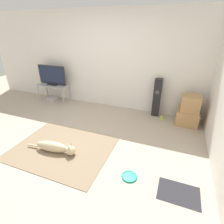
# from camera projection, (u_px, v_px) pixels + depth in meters

# --- Properties ---
(ground_plane) EXTENTS (12.00, 12.00, 0.00)m
(ground_plane) POSITION_uv_depth(u_px,v_px,m) (70.00, 144.00, 3.51)
(ground_plane) COLOR #B2A38E
(wall_back) EXTENTS (8.00, 0.06, 2.55)m
(wall_back) POSITION_uv_depth(u_px,v_px,m) (108.00, 61.00, 4.70)
(wall_back) COLOR silver
(wall_back) RESTS_ON ground_plane
(area_rug) EXTENTS (1.84, 1.43, 0.01)m
(area_rug) POSITION_uv_depth(u_px,v_px,m) (62.00, 148.00, 3.37)
(area_rug) COLOR #847056
(area_rug) RESTS_ON ground_plane
(dog) EXTENTS (1.00, 0.25, 0.24)m
(dog) POSITION_uv_depth(u_px,v_px,m) (56.00, 147.00, 3.23)
(dog) COLOR beige
(dog) RESTS_ON area_rug
(frisbee) EXTENTS (0.24, 0.24, 0.03)m
(frisbee) POSITION_uv_depth(u_px,v_px,m) (129.00, 177.00, 2.73)
(frisbee) COLOR #199E7A
(frisbee) RESTS_ON ground_plane
(cardboard_box_lower) EXTENTS (0.50, 0.47, 0.36)m
(cardboard_box_lower) POSITION_uv_depth(u_px,v_px,m) (187.00, 117.00, 4.17)
(cardboard_box_lower) COLOR tan
(cardboard_box_lower) RESTS_ON ground_plane
(cardboard_box_upper) EXTENTS (0.40, 0.38, 0.37)m
(cardboard_box_upper) POSITION_uv_depth(u_px,v_px,m) (191.00, 103.00, 3.99)
(cardboard_box_upper) COLOR tan
(cardboard_box_upper) RESTS_ON cardboard_box_lower
(floor_speaker) EXTENTS (0.18, 0.19, 0.98)m
(floor_speaker) POSITION_uv_depth(u_px,v_px,m) (157.00, 98.00, 4.45)
(floor_speaker) COLOR black
(floor_speaker) RESTS_ON ground_plane
(tv_stand) EXTENTS (0.96, 0.44, 0.52)m
(tv_stand) POSITION_uv_depth(u_px,v_px,m) (54.00, 87.00, 5.36)
(tv_stand) COLOR #A8A8AD
(tv_stand) RESTS_ON ground_plane
(tv) EXTENTS (0.91, 0.20, 0.58)m
(tv) POSITION_uv_depth(u_px,v_px,m) (52.00, 75.00, 5.21)
(tv) COLOR #232326
(tv) RESTS_ON tv_stand
(tennis_ball_by_boxes) EXTENTS (0.07, 0.07, 0.07)m
(tennis_ball_by_boxes) POSITION_uv_depth(u_px,v_px,m) (162.00, 119.00, 4.37)
(tennis_ball_by_boxes) COLOR #C6E033
(tennis_ball_by_boxes) RESTS_ON ground_plane
(tennis_ball_near_speaker) EXTENTS (0.07, 0.07, 0.07)m
(tennis_ball_near_speaker) POSITION_uv_depth(u_px,v_px,m) (162.00, 117.00, 4.46)
(tennis_ball_near_speaker) COLOR #C6E033
(tennis_ball_near_speaker) RESTS_ON ground_plane
(game_console) EXTENTS (0.31, 0.23, 0.08)m
(game_console) POSITION_uv_depth(u_px,v_px,m) (52.00, 98.00, 5.61)
(game_console) COLOR #B7B7BC
(game_console) RESTS_ON ground_plane
(door_mat) EXTENTS (0.58, 0.41, 0.01)m
(door_mat) POSITION_uv_depth(u_px,v_px,m) (179.00, 193.00, 2.47)
(door_mat) COLOR #28282D
(door_mat) RESTS_ON ground_plane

